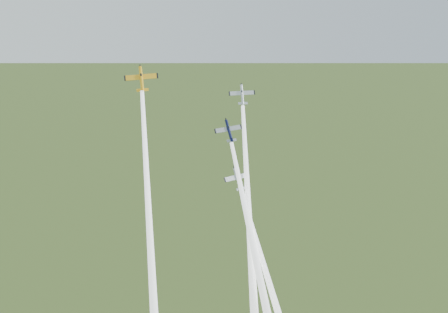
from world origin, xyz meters
TOP-DOWN VIEW (x-y plane):
  - plane_yellow at (-15.80, 6.74)m, footprint 9.16×7.90m
  - smoke_trail_yellow at (-22.71, -14.27)m, footprint 15.32×41.05m
  - plane_navy at (3.79, -1.44)m, footprint 7.42×5.83m
  - smoke_trail_navy at (1.76, -18.08)m, footprint 5.98×31.83m
  - plane_silver_right at (11.05, 4.84)m, footprint 8.06×7.12m
  - smoke_trail_silver_right at (3.79, -12.09)m, footprint 15.81×33.11m
  - plane_silver_low at (4.11, -5.55)m, footprint 7.65×5.28m
  - smoke_trail_silver_low at (4.96, -21.66)m, footprint 3.75×30.61m

SIDE VIEW (x-z plane):
  - smoke_trail_silver_low at x=4.96m, z-range 38.51..83.31m
  - smoke_trail_navy at x=1.76m, z-range 48.22..94.94m
  - smoke_trail_silver_right at x=3.79m, z-range 50.70..102.44m
  - smoke_trail_yellow at x=-22.71m, z-range 45.33..108.29m
  - plane_silver_low at x=4.11m, z-range 81.98..88.81m
  - plane_navy at x=3.79m, z-range 93.42..100.62m
  - plane_silver_right at x=11.05m, z-range 101.23..107.81m
  - plane_yellow at x=-15.80m, z-range 106.42..114.33m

